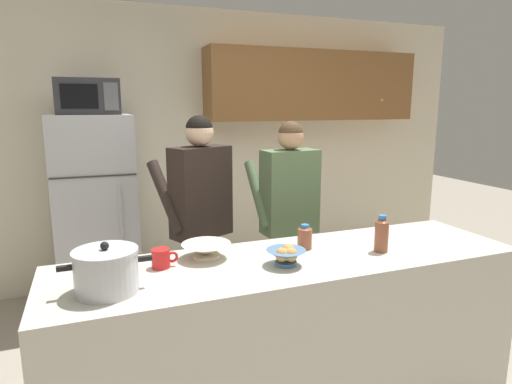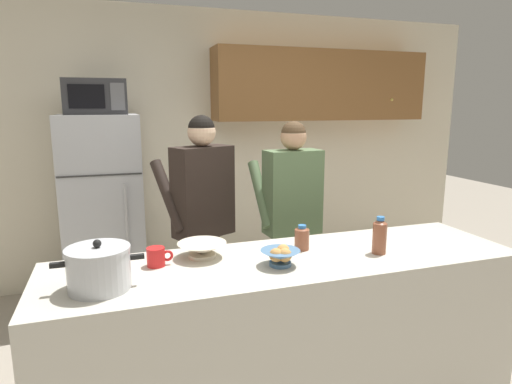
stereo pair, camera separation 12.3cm
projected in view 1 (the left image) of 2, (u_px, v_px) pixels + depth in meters
back_wall_unit at (219, 133)px, 4.35m from camera, size 6.00×0.48×2.60m
kitchen_island at (292, 338)px, 2.39m from camera, size 2.50×0.68×0.92m
refrigerator at (96, 213)px, 3.68m from camera, size 0.64×0.68×1.63m
microwave at (88, 97)px, 3.47m from camera, size 0.48×0.37×0.28m
person_near_pot at (200, 204)px, 3.06m from camera, size 0.61×0.56×1.64m
person_by_sink at (289, 204)px, 3.22m from camera, size 0.51×0.43×1.60m
cooking_pot at (106, 271)px, 1.86m from camera, size 0.39×0.27×0.23m
coffee_mug at (162, 258)px, 2.15m from camera, size 0.13×0.09×0.10m
bread_bowl at (286, 255)px, 2.18m from camera, size 0.20×0.20×0.10m
empty_bowl at (206, 250)px, 2.29m from camera, size 0.26×0.26×0.08m
bottle_near_edge at (305, 237)px, 2.43m from camera, size 0.08×0.08×0.14m
bottle_mid_counter at (382, 234)px, 2.38m from camera, size 0.08×0.08×0.20m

